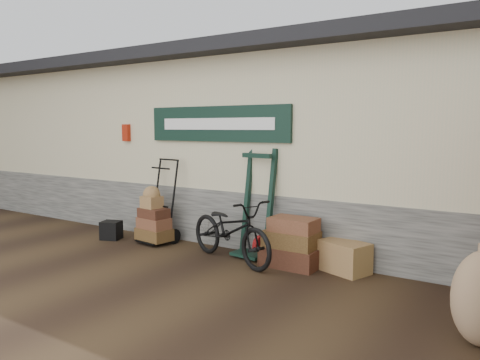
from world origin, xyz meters
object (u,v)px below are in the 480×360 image
at_px(black_trunk, 111,230).
at_px(bicycle, 231,226).
at_px(porter_trolley, 161,200).
at_px(suitcase_stack, 291,242).
at_px(green_barrow, 256,203).
at_px(wicker_hamper, 344,257).

xyz_separation_m(black_trunk, bicycle, (2.45, 0.02, 0.35)).
distance_m(porter_trolley, black_trunk, 1.06).
bearing_deg(black_trunk, suitcase_stack, 5.03).
xyz_separation_m(porter_trolley, bicycle, (1.61, -0.31, -0.20)).
height_order(black_trunk, bicycle, bicycle).
bearing_deg(bicycle, black_trunk, 109.15).
height_order(green_barrow, bicycle, green_barrow).
height_order(porter_trolley, bicycle, porter_trolley).
relative_size(wicker_hamper, black_trunk, 2.00).
bearing_deg(suitcase_stack, porter_trolley, 178.91).
bearing_deg(black_trunk, wicker_hamper, 6.40).
distance_m(wicker_hamper, black_trunk, 4.00).
relative_size(black_trunk, bicycle, 0.18).
relative_size(porter_trolley, suitcase_stack, 1.80).
height_order(green_barrow, black_trunk, green_barrow).
distance_m(porter_trolley, green_barrow, 1.76).
xyz_separation_m(suitcase_stack, wicker_hamper, (0.70, 0.16, -0.14)).
relative_size(porter_trolley, bicycle, 0.80).
bearing_deg(suitcase_stack, wicker_hamper, 12.67).
distance_m(porter_trolley, bicycle, 1.65).
relative_size(green_barrow, wicker_hamper, 2.55).
relative_size(green_barrow, black_trunk, 5.11).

